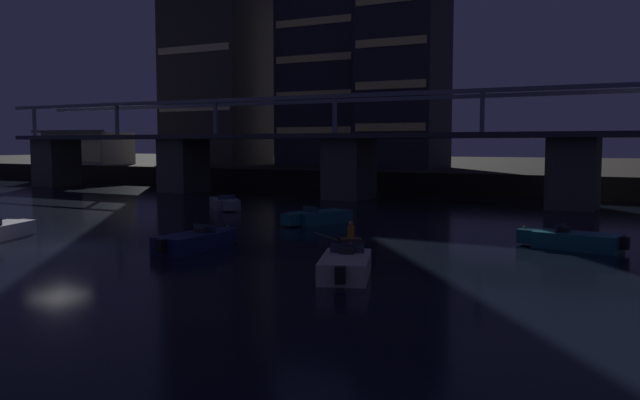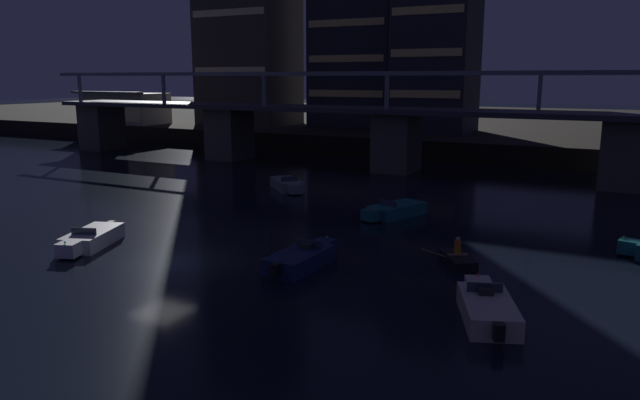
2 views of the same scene
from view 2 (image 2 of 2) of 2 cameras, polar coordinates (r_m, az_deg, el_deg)
The scene contains 12 objects.
ground_plane at distance 30.02m, azimuth -15.02°, elevation -5.88°, with size 400.00×400.00×0.00m, color black.
far_riverbank at distance 103.70m, azimuth 16.61°, elevation 6.88°, with size 240.00×80.00×2.20m, color black.
river_bridge at distance 57.21m, azimuth 7.37°, elevation 6.71°, with size 83.69×6.40×9.38m.
tower_west_tall at distance 85.00m, azimuth 3.86°, elevation 14.89°, with size 11.74×9.68×23.30m.
tower_central at distance 76.13m, azimuth 11.12°, elevation 15.44°, with size 9.26×8.38×24.24m.
waterfront_pavilion at distance 93.23m, azimuth -18.07°, elevation 8.37°, with size 12.40×7.40×4.70m.
speedboat_near_center at distance 34.06m, azimuth -21.07°, elevation -3.46°, with size 3.02×5.11×1.16m.
speedboat_near_right at distance 47.84m, azimuth -3.14°, elevation 1.49°, with size 4.44×4.34×1.16m.
speedboat_mid_left at distance 28.42m, azimuth -1.70°, elevation -5.59°, with size 1.93×5.21×1.16m.
speedboat_mid_center at distance 38.80m, azimuth 7.15°, elevation -0.98°, with size 3.09×5.08×1.16m.
speedboat_far_left at distance 23.41m, azimuth 15.65°, elevation -9.88°, with size 3.11×5.08×1.16m.
dinghy_with_paddler at distance 29.49m, azimuth 13.02°, elevation -5.53°, with size 2.70×2.78×1.36m.
Camera 2 is at (19.61, -20.95, 8.82)m, focal length 33.47 mm.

